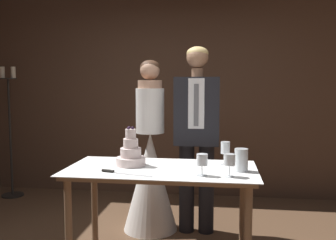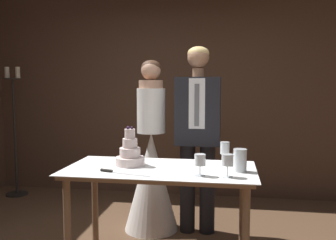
{
  "view_description": "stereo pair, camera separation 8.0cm",
  "coord_description": "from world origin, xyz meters",
  "px_view_note": "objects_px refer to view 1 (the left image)",
  "views": [
    {
      "loc": [
        0.57,
        -2.6,
        1.46
      ],
      "look_at": [
        0.12,
        0.64,
        1.15
      ],
      "focal_mm": 40.0,
      "sensor_mm": 36.0,
      "label": 1
    },
    {
      "loc": [
        0.65,
        -2.59,
        1.46
      ],
      "look_at": [
        0.12,
        0.64,
        1.15
      ],
      "focal_mm": 40.0,
      "sensor_mm": 36.0,
      "label": 2
    }
  ],
  "objects_px": {
    "cake_table": "(161,180)",
    "cake_knife": "(117,172)",
    "hurricane_candle": "(241,160)",
    "candle_stand": "(10,135)",
    "tiered_cake": "(131,154)",
    "groom": "(197,129)",
    "wine_glass_far": "(229,161)",
    "wine_glass_middle": "(202,160)",
    "bride": "(150,169)",
    "wine_glass_near": "(225,149)"
  },
  "relations": [
    {
      "from": "wine_glass_middle",
      "to": "groom",
      "type": "relative_size",
      "value": 0.09
    },
    {
      "from": "cake_knife",
      "to": "hurricane_candle",
      "type": "distance_m",
      "value": 0.94
    },
    {
      "from": "wine_glass_near",
      "to": "hurricane_candle",
      "type": "distance_m",
      "value": 0.24
    },
    {
      "from": "wine_glass_middle",
      "to": "hurricane_candle",
      "type": "relative_size",
      "value": 0.92
    },
    {
      "from": "tiered_cake",
      "to": "wine_glass_middle",
      "type": "relative_size",
      "value": 2.01
    },
    {
      "from": "wine_glass_near",
      "to": "wine_glass_far",
      "type": "xyz_separation_m",
      "value": [
        0.02,
        -0.39,
        -0.02
      ]
    },
    {
      "from": "hurricane_candle",
      "to": "tiered_cake",
      "type": "bearing_deg",
      "value": 174.69
    },
    {
      "from": "cake_table",
      "to": "groom",
      "type": "relative_size",
      "value": 0.82
    },
    {
      "from": "wine_glass_middle",
      "to": "groom",
      "type": "xyz_separation_m",
      "value": [
        -0.1,
        0.97,
        0.11
      ]
    },
    {
      "from": "wine_glass_near",
      "to": "cake_table",
      "type": "bearing_deg",
      "value": -159.92
    },
    {
      "from": "wine_glass_near",
      "to": "groom",
      "type": "bearing_deg",
      "value": 115.07
    },
    {
      "from": "cake_table",
      "to": "wine_glass_far",
      "type": "distance_m",
      "value": 0.6
    },
    {
      "from": "bride",
      "to": "groom",
      "type": "relative_size",
      "value": 0.93
    },
    {
      "from": "candle_stand",
      "to": "tiered_cake",
      "type": "bearing_deg",
      "value": -38.33
    },
    {
      "from": "wine_glass_far",
      "to": "bride",
      "type": "xyz_separation_m",
      "value": [
        -0.75,
        0.97,
        -0.3
      ]
    },
    {
      "from": "hurricane_candle",
      "to": "bride",
      "type": "xyz_separation_m",
      "value": [
        -0.85,
        0.78,
        -0.27
      ]
    },
    {
      "from": "tiered_cake",
      "to": "bride",
      "type": "relative_size",
      "value": 0.19
    },
    {
      "from": "cake_knife",
      "to": "hurricane_candle",
      "type": "bearing_deg",
      "value": 27.08
    },
    {
      "from": "groom",
      "to": "tiered_cake",
      "type": "bearing_deg",
      "value": -124.97
    },
    {
      "from": "cake_table",
      "to": "cake_knife",
      "type": "relative_size",
      "value": 3.65
    },
    {
      "from": "tiered_cake",
      "to": "wine_glass_middle",
      "type": "distance_m",
      "value": 0.65
    },
    {
      "from": "hurricane_candle",
      "to": "candle_stand",
      "type": "relative_size",
      "value": 0.1
    },
    {
      "from": "bride",
      "to": "groom",
      "type": "bearing_deg",
      "value": -0.05
    },
    {
      "from": "cake_knife",
      "to": "groom",
      "type": "relative_size",
      "value": 0.22
    },
    {
      "from": "tiered_cake",
      "to": "candle_stand",
      "type": "relative_size",
      "value": 0.19
    },
    {
      "from": "cake_knife",
      "to": "wine_glass_near",
      "type": "distance_m",
      "value": 0.9
    },
    {
      "from": "cake_table",
      "to": "tiered_cake",
      "type": "relative_size",
      "value": 4.66
    },
    {
      "from": "cake_table",
      "to": "tiered_cake",
      "type": "bearing_deg",
      "value": 168.19
    },
    {
      "from": "cake_knife",
      "to": "wine_glass_middle",
      "type": "xyz_separation_m",
      "value": [
        0.63,
        0.01,
        0.1
      ]
    },
    {
      "from": "wine_glass_middle",
      "to": "bride",
      "type": "relative_size",
      "value": 0.09
    },
    {
      "from": "wine_glass_far",
      "to": "groom",
      "type": "bearing_deg",
      "value": 106.78
    },
    {
      "from": "wine_glass_near",
      "to": "tiered_cake",
      "type": "bearing_deg",
      "value": -170.4
    },
    {
      "from": "bride",
      "to": "candle_stand",
      "type": "bearing_deg",
      "value": 156.72
    },
    {
      "from": "cake_knife",
      "to": "candle_stand",
      "type": "relative_size",
      "value": 0.24
    },
    {
      "from": "bride",
      "to": "groom",
      "type": "xyz_separation_m",
      "value": [
        0.46,
        -0.0,
        0.41
      ]
    },
    {
      "from": "candle_stand",
      "to": "wine_glass_middle",
      "type": "bearing_deg",
      "value": -35.44
    },
    {
      "from": "tiered_cake",
      "to": "cake_knife",
      "type": "bearing_deg",
      "value": -98.59
    },
    {
      "from": "wine_glass_near",
      "to": "candle_stand",
      "type": "height_order",
      "value": "candle_stand"
    },
    {
      "from": "groom",
      "to": "candle_stand",
      "type": "relative_size",
      "value": 1.08
    },
    {
      "from": "cake_knife",
      "to": "bride",
      "type": "height_order",
      "value": "bride"
    },
    {
      "from": "cake_table",
      "to": "hurricane_candle",
      "type": "relative_size",
      "value": 8.61
    },
    {
      "from": "cake_table",
      "to": "wine_glass_near",
      "type": "xyz_separation_m",
      "value": [
        0.5,
        0.18,
        0.23
      ]
    },
    {
      "from": "tiered_cake",
      "to": "candle_stand",
      "type": "bearing_deg",
      "value": 141.67
    },
    {
      "from": "tiered_cake",
      "to": "bride",
      "type": "bearing_deg",
      "value": 87.7
    },
    {
      "from": "cake_table",
      "to": "groom",
      "type": "height_order",
      "value": "groom"
    },
    {
      "from": "wine_glass_far",
      "to": "hurricane_candle",
      "type": "bearing_deg",
      "value": 62.97
    },
    {
      "from": "bride",
      "to": "candle_stand",
      "type": "height_order",
      "value": "bride"
    },
    {
      "from": "cake_knife",
      "to": "groom",
      "type": "xyz_separation_m",
      "value": [
        0.53,
        0.98,
        0.22
      ]
    },
    {
      "from": "wine_glass_middle",
      "to": "wine_glass_far",
      "type": "bearing_deg",
      "value": -0.47
    },
    {
      "from": "cake_table",
      "to": "candle_stand",
      "type": "bearing_deg",
      "value": 144.12
    }
  ]
}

